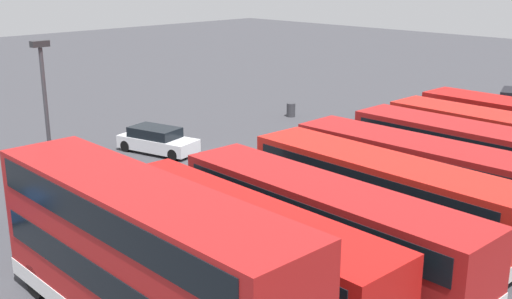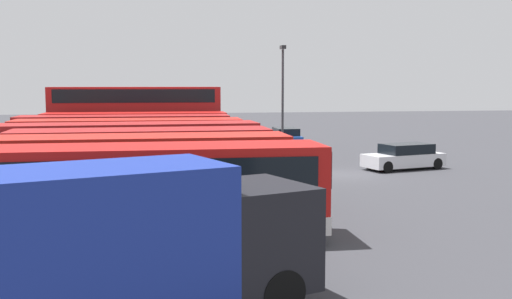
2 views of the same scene
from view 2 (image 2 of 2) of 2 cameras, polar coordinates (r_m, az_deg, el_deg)
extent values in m
plane|color=#38383D|center=(32.92, 7.91, -2.31)|extent=(140.00, 140.00, 0.00)
cube|color=#B71411|center=(18.69, -10.67, -3.64)|extent=(2.81, 11.06, 2.60)
cube|color=silver|center=(18.89, -10.61, -6.71)|extent=(2.85, 11.11, 0.55)
cube|color=black|center=(18.60, -10.70, -1.82)|extent=(2.85, 10.27, 0.90)
cube|color=black|center=(19.25, 5.99, -1.48)|extent=(2.25, 0.11, 1.10)
cylinder|color=black|center=(20.31, 1.19, -5.92)|extent=(0.33, 1.11, 1.10)
cylinder|color=black|center=(18.16, 2.47, -7.37)|extent=(0.33, 1.11, 1.10)
cylinder|color=black|center=(20.53, -22.12, -6.24)|extent=(0.33, 1.11, 1.10)
cube|color=red|center=(22.33, -10.97, -2.07)|extent=(2.81, 10.88, 2.60)
cube|color=silver|center=(22.50, -10.92, -4.65)|extent=(2.85, 10.92, 0.55)
cube|color=black|center=(22.26, -11.00, -0.54)|extent=(2.85, 10.08, 0.90)
cube|color=black|center=(22.74, 2.83, -0.30)|extent=(2.25, 0.11, 1.10)
cylinder|color=black|center=(23.83, -1.13, -4.12)|extent=(0.33, 1.11, 1.10)
cylinder|color=black|center=(21.65, -0.30, -5.17)|extent=(0.33, 1.11, 1.10)
cylinder|color=black|center=(24.08, -20.44, -4.40)|extent=(0.33, 1.11, 1.10)
cylinder|color=black|center=(21.92, -21.59, -5.46)|extent=(0.33, 1.11, 1.10)
cube|color=#A51919|center=(25.46, -10.46, -1.06)|extent=(2.62, 10.34, 2.60)
cube|color=silver|center=(25.61, -10.41, -3.34)|extent=(2.66, 10.38, 0.55)
cube|color=black|center=(25.40, -10.48, 0.28)|extent=(2.67, 9.54, 0.90)
cube|color=black|center=(25.89, 1.08, 0.49)|extent=(2.25, 0.07, 1.10)
cylinder|color=black|center=(26.97, -2.38, -2.93)|extent=(0.31, 1.10, 1.10)
cylinder|color=black|center=(24.77, -1.67, -3.74)|extent=(0.31, 1.10, 1.10)
cylinder|color=black|center=(27.02, -18.41, -3.22)|extent=(0.31, 1.10, 1.10)
cylinder|color=black|center=(24.82, -19.15, -4.05)|extent=(0.31, 1.10, 1.10)
cube|color=#A51919|center=(29.45, -11.59, -0.13)|extent=(2.72, 12.01, 2.60)
cube|color=silver|center=(29.58, -11.54, -2.10)|extent=(2.76, 12.05, 0.55)
cube|color=black|center=(29.40, -11.61, 1.03)|extent=(2.77, 11.21, 0.90)
cube|color=black|center=(29.97, -0.03, 1.25)|extent=(2.25, 0.09, 1.10)
cylinder|color=black|center=(31.02, -3.03, -1.75)|extent=(0.32, 1.10, 1.10)
cylinder|color=black|center=(28.82, -2.38, -2.35)|extent=(0.32, 1.10, 1.10)
cylinder|color=black|center=(31.07, -20.03, -2.10)|extent=(0.32, 1.10, 1.10)
cylinder|color=black|center=(28.87, -20.70, -2.73)|extent=(0.32, 1.10, 1.10)
cube|color=red|center=(32.67, -11.60, 0.47)|extent=(2.99, 11.66, 2.60)
cube|color=silver|center=(32.78, -11.56, -1.31)|extent=(3.03, 11.70, 0.55)
cube|color=black|center=(32.62, -11.62, 1.52)|extent=(3.02, 10.86, 0.90)
cube|color=black|center=(32.80, -1.42, 1.67)|extent=(2.25, 0.15, 1.10)
cylinder|color=black|center=(33.95, -4.04, -1.08)|extent=(0.34, 1.11, 1.10)
cylinder|color=black|center=(31.72, -3.73, -1.58)|extent=(0.34, 1.11, 1.10)
cylinder|color=black|center=(34.43, -18.76, -1.29)|extent=(0.34, 1.11, 1.10)
cylinder|color=black|center=(32.24, -19.48, -1.80)|extent=(0.34, 1.11, 1.10)
cube|color=#A51919|center=(36.59, -11.99, 1.05)|extent=(2.98, 12.08, 2.60)
cube|color=silver|center=(36.70, -11.95, -0.54)|extent=(3.02, 12.12, 0.55)
cube|color=black|center=(36.55, -12.01, 1.99)|extent=(3.01, 11.28, 0.90)
cube|color=black|center=(36.67, -2.56, 2.13)|extent=(2.25, 0.14, 1.10)
cylinder|color=black|center=(37.83, -4.88, -0.35)|extent=(0.34, 1.11, 1.10)
cylinder|color=black|center=(35.59, -4.65, -0.75)|extent=(0.34, 1.11, 1.10)
cylinder|color=black|center=(38.37, -18.72, -0.56)|extent=(0.34, 1.11, 1.10)
cylinder|color=black|center=(36.17, -19.35, -0.97)|extent=(0.34, 1.11, 1.10)
cube|color=#B71411|center=(39.91, -11.00, 1.48)|extent=(2.95, 11.44, 2.60)
cube|color=silver|center=(40.01, -10.97, 0.02)|extent=(2.99, 11.48, 0.55)
cube|color=black|center=(39.87, -11.02, 2.34)|extent=(2.98, 10.64, 0.90)
cube|color=black|center=(40.03, -2.82, 2.46)|extent=(2.25, 0.14, 1.10)
cylinder|color=black|center=(41.17, -4.95, 0.17)|extent=(0.34, 1.11, 1.10)
cylinder|color=black|center=(38.94, -4.74, -0.17)|extent=(0.34, 1.11, 1.10)
cylinder|color=black|center=(41.54, -16.81, -0.01)|extent=(0.34, 1.11, 1.10)
cylinder|color=black|center=(39.32, -17.28, -0.36)|extent=(0.34, 1.11, 1.10)
cube|color=#A51919|center=(43.55, -10.99, 2.91)|extent=(2.76, 11.54, 4.20)
cube|color=silver|center=(43.68, -10.95, 0.52)|extent=(2.80, 11.58, 0.55)
cube|color=black|center=(43.56, -10.99, 2.65)|extent=(2.81, 10.74, 0.90)
cube|color=black|center=(43.49, -11.03, 4.89)|extent=(2.81, 10.74, 0.90)
cube|color=black|center=(43.79, -3.40, 2.77)|extent=(2.25, 0.10, 1.10)
cylinder|color=black|center=(44.91, -5.36, 0.66)|extent=(0.32, 1.11, 1.10)
cylinder|color=black|center=(42.67, -5.14, 0.38)|extent=(0.32, 1.11, 1.10)
cylinder|color=black|center=(45.13, -16.43, 0.46)|extent=(0.32, 1.11, 1.10)
cylinder|color=black|center=(42.91, -16.79, 0.17)|extent=(0.32, 1.11, 1.10)
cube|color=navy|center=(12.29, -15.69, -8.15)|extent=(4.15, 6.01, 2.80)
cube|color=black|center=(13.70, -0.10, -7.74)|extent=(3.01, 2.70, 2.20)
cylinder|color=black|center=(14.92, -2.26, -10.56)|extent=(0.59, 1.04, 1.00)
cylinder|color=black|center=(13.05, 2.40, -13.04)|extent=(0.59, 1.04, 1.00)
cube|color=#1E479E|center=(47.39, 2.71, 0.94)|extent=(4.49, 1.90, 0.70)
cube|color=black|center=(47.14, 2.76, 1.67)|extent=(2.70, 1.70, 0.55)
cylinder|color=black|center=(48.84, 1.39, 0.85)|extent=(0.64, 0.23, 0.64)
cylinder|color=black|center=(49.16, 3.23, 0.87)|extent=(0.64, 0.23, 0.64)
cylinder|color=black|center=(45.66, 2.15, 0.48)|extent=(0.64, 0.23, 0.64)
cylinder|color=black|center=(46.01, 4.10, 0.51)|extent=(0.64, 0.23, 0.64)
cube|color=silver|center=(35.58, 13.41, -0.93)|extent=(2.86, 4.89, 0.70)
cube|color=black|center=(35.64, 13.68, 0.08)|extent=(2.26, 3.07, 0.55)
cylinder|color=black|center=(33.96, 11.97, -1.59)|extent=(0.37, 0.67, 0.64)
cylinder|color=black|center=(35.24, 10.42, -1.28)|extent=(0.37, 0.67, 0.64)
cylinder|color=black|center=(36.07, 16.30, -1.26)|extent=(0.37, 0.67, 0.64)
cylinder|color=black|center=(37.28, 14.70, -0.98)|extent=(0.37, 0.67, 0.64)
cylinder|color=#38383D|center=(42.14, 2.47, 4.39)|extent=(0.16, 0.16, 7.06)
cube|color=#262628|center=(42.19, 2.49, 9.39)|extent=(0.70, 0.30, 0.24)
camera|label=1|loc=(54.01, -25.34, 11.08)|focal=43.79mm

